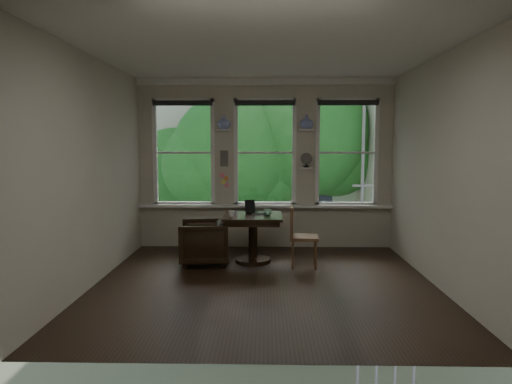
{
  "coord_description": "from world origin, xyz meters",
  "views": [
    {
      "loc": [
        0.02,
        -5.92,
        1.86
      ],
      "look_at": [
        -0.13,
        0.9,
        1.13
      ],
      "focal_mm": 32.0,
      "sensor_mm": 36.0,
      "label": 1
    }
  ],
  "objects_px": {
    "mug": "(232,214)",
    "side_chair_right": "(304,237)",
    "laptop": "(257,213)",
    "armchair_left": "(204,242)",
    "table": "(253,239)"
  },
  "relations": [
    {
      "from": "laptop",
      "to": "side_chair_right",
      "type": "bearing_deg",
      "value": -8.3
    },
    {
      "from": "side_chair_right",
      "to": "table",
      "type": "bearing_deg",
      "value": 76.1
    },
    {
      "from": "side_chair_right",
      "to": "mug",
      "type": "relative_size",
      "value": 9.41
    },
    {
      "from": "laptop",
      "to": "mug",
      "type": "xyz_separation_m",
      "value": [
        -0.38,
        -0.23,
        0.03
      ]
    },
    {
      "from": "table",
      "to": "armchair_left",
      "type": "bearing_deg",
      "value": -170.08
    },
    {
      "from": "armchair_left",
      "to": "laptop",
      "type": "distance_m",
      "value": 0.95
    },
    {
      "from": "mug",
      "to": "side_chair_right",
      "type": "bearing_deg",
      "value": -4.59
    },
    {
      "from": "armchair_left",
      "to": "side_chair_right",
      "type": "height_order",
      "value": "side_chair_right"
    },
    {
      "from": "side_chair_right",
      "to": "laptop",
      "type": "xyz_separation_m",
      "value": [
        -0.72,
        0.32,
        0.3
      ]
    },
    {
      "from": "table",
      "to": "side_chair_right",
      "type": "distance_m",
      "value": 0.83
    },
    {
      "from": "mug",
      "to": "table",
      "type": "bearing_deg",
      "value": 27.77
    },
    {
      "from": "armchair_left",
      "to": "side_chair_right",
      "type": "distance_m",
      "value": 1.55
    },
    {
      "from": "armchair_left",
      "to": "mug",
      "type": "relative_size",
      "value": 7.65
    },
    {
      "from": "table",
      "to": "mug",
      "type": "height_order",
      "value": "mug"
    },
    {
      "from": "table",
      "to": "laptop",
      "type": "relative_size",
      "value": 2.5
    }
  ]
}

